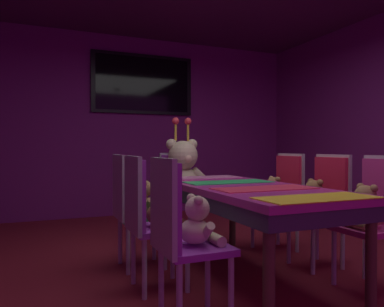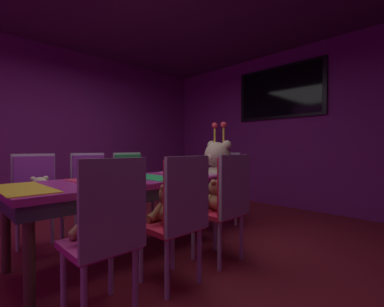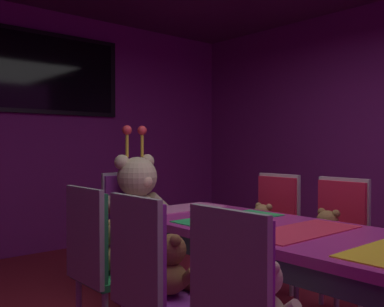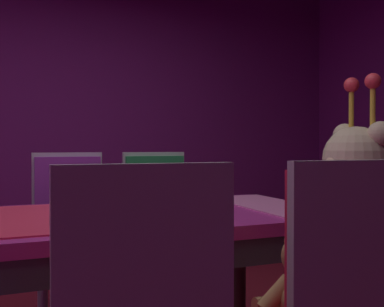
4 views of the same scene
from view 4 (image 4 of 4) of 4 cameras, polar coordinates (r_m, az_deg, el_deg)
The scene contains 10 objects.
wall_left at distance 4.46m, azimuth -18.39°, elevation 5.73°, with size 0.12×6.40×2.80m, color #721E72.
banquet_table at distance 1.90m, azimuth -12.95°, elevation -10.35°, with size 0.90×2.02×0.75m.
chair_left_1 at distance 2.73m, azimuth -15.42°, elevation -8.07°, with size 0.42×0.41×0.98m.
teddy_left_1 at distance 2.59m, azimuth -15.03°, elevation -8.57°, with size 0.26×0.34×0.32m.
chair_left_2 at distance 2.84m, azimuth -4.43°, elevation -7.71°, with size 0.42×0.41×0.98m.
teddy_left_2 at distance 2.70m, azimuth -3.47°, elevation -8.25°, with size 0.25×0.33×0.31m.
chair_right_2 at distance 1.41m, azimuth 17.69°, elevation -16.72°, with size 0.42×0.41×0.98m.
teddy_right_2 at distance 1.52m, azimuth 14.06°, elevation -15.83°, with size 0.24×0.31×0.29m.
throne_chair at distance 2.64m, azimuth 22.80°, elevation -8.44°, with size 0.41×0.42×0.98m.
king_teddy_bear at distance 2.50m, azimuth 20.02°, elevation -5.21°, with size 0.73×0.56×0.94m.
Camera 4 is at (1.84, -0.30, 1.02)m, focal length 41.68 mm.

